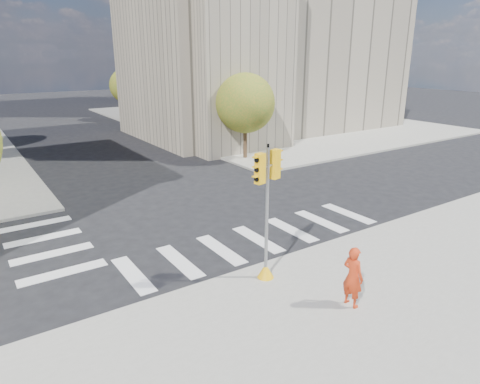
# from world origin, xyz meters

# --- Properties ---
(ground) EXTENTS (160.00, 160.00, 0.00)m
(ground) POSITION_xyz_m (0.00, 0.00, 0.00)
(ground) COLOR black
(ground) RESTS_ON ground
(sidewalk_near) EXTENTS (30.00, 14.00, 0.15)m
(sidewalk_near) POSITION_xyz_m (0.00, -11.00, 0.07)
(sidewalk_near) COLOR gray
(sidewalk_near) RESTS_ON ground
(sidewalk_far_right) EXTENTS (28.00, 40.00, 0.15)m
(sidewalk_far_right) POSITION_xyz_m (20.00, 26.00, 0.07)
(sidewalk_far_right) COLOR gray
(sidewalk_far_right) RESTS_ON ground
(civic_building) EXTENTS (26.00, 16.00, 19.39)m
(civic_building) POSITION_xyz_m (15.59, 19.12, 7.26)
(civic_building) COLOR gray
(civic_building) RESTS_ON ground
(tree_re_near) EXTENTS (4.20, 4.20, 6.16)m
(tree_re_near) POSITION_xyz_m (7.50, 10.00, 4.05)
(tree_re_near) COLOR #382616
(tree_re_near) RESTS_ON ground
(tree_re_mid) EXTENTS (4.60, 4.60, 6.66)m
(tree_re_mid) POSITION_xyz_m (7.50, 22.00, 4.35)
(tree_re_mid) COLOR #382616
(tree_re_mid) RESTS_ON ground
(tree_re_far) EXTENTS (4.00, 4.00, 5.88)m
(tree_re_far) POSITION_xyz_m (7.50, 34.00, 3.87)
(tree_re_far) COLOR #382616
(tree_re_far) RESTS_ON ground
(lamp_near) EXTENTS (0.35, 0.18, 8.11)m
(lamp_near) POSITION_xyz_m (8.00, 14.00, 4.58)
(lamp_near) COLOR black
(lamp_near) RESTS_ON sidewalk_far_right
(lamp_far) EXTENTS (0.35, 0.18, 8.11)m
(lamp_far) POSITION_xyz_m (8.00, 28.00, 4.58)
(lamp_far) COLOR black
(lamp_far) RESTS_ON sidewalk_far_right
(traffic_signal) EXTENTS (1.08, 0.56, 4.58)m
(traffic_signal) POSITION_xyz_m (-1.91, -4.94, 2.09)
(traffic_signal) COLOR #F4B10C
(traffic_signal) RESTS_ON sidewalk_near
(photographer) EXTENTS (0.50, 0.72, 1.89)m
(photographer) POSITION_xyz_m (-0.79, -7.69, 1.10)
(photographer) COLOR red
(photographer) RESTS_ON sidewalk_near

